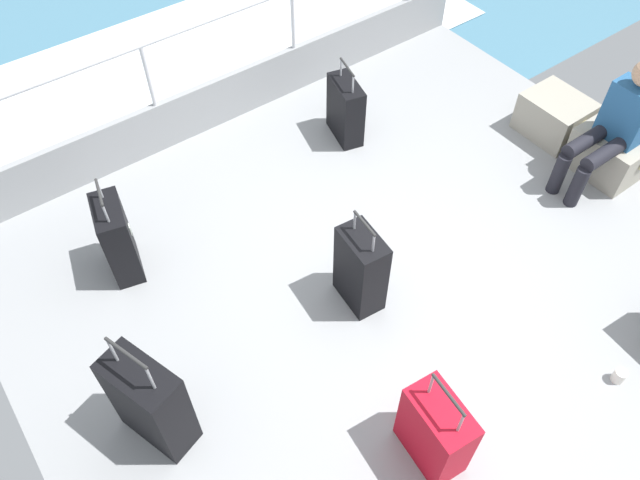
# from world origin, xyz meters

# --- Properties ---
(ground_plane) EXTENTS (4.40, 5.20, 0.06)m
(ground_plane) POSITION_xyz_m (0.00, 0.00, -0.03)
(ground_plane) COLOR #939699
(gunwale_port) EXTENTS (0.06, 5.20, 0.45)m
(gunwale_port) POSITION_xyz_m (-2.17, 0.00, 0.23)
(gunwale_port) COLOR #939699
(gunwale_port) RESTS_ON ground_plane
(railing_port) EXTENTS (0.04, 4.20, 1.02)m
(railing_port) POSITION_xyz_m (-2.17, 0.00, 0.78)
(railing_port) COLOR silver
(railing_port) RESTS_ON ground_plane
(sea_wake) EXTENTS (12.00, 12.00, 0.01)m
(sea_wake) POSITION_xyz_m (-3.60, 0.00, -0.34)
(sea_wake) COLOR teal
(sea_wake) RESTS_ON ground_plane
(cargo_crate_0) EXTENTS (0.57, 0.45, 0.36)m
(cargo_crate_0) POSITION_xyz_m (-0.30, 2.15, 0.18)
(cargo_crate_0) COLOR #9E9989
(cargo_crate_0) RESTS_ON ground_plane
(cargo_crate_1) EXTENTS (0.58, 0.48, 0.37)m
(cargo_crate_1) POSITION_xyz_m (0.29, 2.16, 0.19)
(cargo_crate_1) COLOR #9E9989
(cargo_crate_1) RESTS_ON ground_plane
(passenger_seated) EXTENTS (0.34, 0.66, 1.07)m
(passenger_seated) POSITION_xyz_m (0.29, 1.98, 0.56)
(passenger_seated) COLOR #26598C
(passenger_seated) RESTS_ON ground_plane
(suitcase_0) EXTENTS (0.43, 0.28, 0.79)m
(suitcase_0) POSITION_xyz_m (-1.15, -1.53, 0.31)
(suitcase_0) COLOR black
(suitcase_0) RESTS_ON ground_plane
(suitcase_1) EXTENTS (0.44, 0.28, 0.75)m
(suitcase_1) POSITION_xyz_m (1.18, -0.69, 0.28)
(suitcase_1) COLOR #B70C1E
(suitcase_1) RESTS_ON ground_plane
(suitcase_3) EXTENTS (0.44, 0.28, 0.71)m
(suitcase_3) POSITION_xyz_m (-1.36, 0.66, 0.27)
(suitcase_3) COLOR black
(suitcase_3) RESTS_ON ground_plane
(suitcase_4) EXTENTS (0.38, 0.25, 0.80)m
(suitcase_4) POSITION_xyz_m (0.07, -0.33, 0.32)
(suitcase_4) COLOR black
(suitcase_4) RESTS_ON ground_plane
(suitcase_5) EXTENTS (0.51, 0.36, 0.93)m
(suitcase_5) POSITION_xyz_m (0.11, -1.90, 0.36)
(suitcase_5) COLOR black
(suitcase_5) RESTS_ON ground_plane
(paper_cup) EXTENTS (0.08, 0.08, 0.10)m
(paper_cup) POSITION_xyz_m (1.57, 0.60, 0.05)
(paper_cup) COLOR white
(paper_cup) RESTS_ON ground_plane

